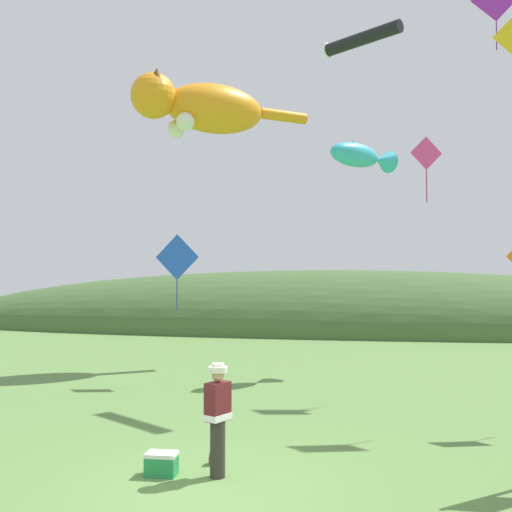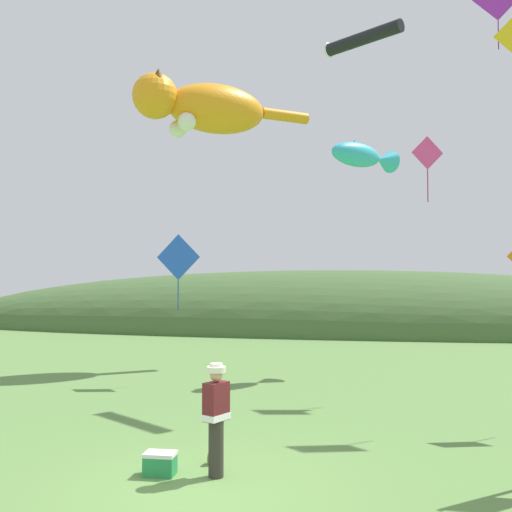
% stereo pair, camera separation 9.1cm
% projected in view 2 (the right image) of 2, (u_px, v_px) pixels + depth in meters
% --- Properties ---
extents(ground_plane, '(120.00, 120.00, 0.00)m').
position_uv_depth(ground_plane, '(203.00, 487.00, 8.51)').
color(ground_plane, '#5B8442').
extents(distant_hill_ridge, '(52.95, 11.99, 7.31)m').
position_uv_depth(distant_hill_ridge, '(364.00, 331.00, 34.06)').
color(distant_hill_ridge, '#426033').
rests_on(distant_hill_ridge, ground).
extents(festival_attendant, '(0.41, 0.49, 1.77)m').
position_uv_depth(festival_attendant, '(216.00, 416.00, 8.98)').
color(festival_attendant, '#332D28').
rests_on(festival_attendant, ground).
extents(kite_spool, '(0.16, 0.23, 0.23)m').
position_uv_depth(kite_spool, '(214.00, 457.00, 9.55)').
color(kite_spool, olive).
rests_on(kite_spool, ground).
extents(picnic_cooler, '(0.50, 0.35, 0.36)m').
position_uv_depth(picnic_cooler, '(160.00, 464.00, 9.04)').
color(picnic_cooler, '#268C4C').
rests_on(picnic_cooler, ground).
extents(kite_giant_cat, '(5.90, 4.58, 2.11)m').
position_uv_depth(kite_giant_cat, '(204.00, 108.00, 20.83)').
color(kite_giant_cat, orange).
extents(kite_fish_windsock, '(2.49, 2.77, 0.90)m').
position_uv_depth(kite_fish_windsock, '(363.00, 156.00, 19.06)').
color(kite_fish_windsock, '#33B2CC').
extents(kite_tube_streamer, '(2.23, 1.63, 0.44)m').
position_uv_depth(kite_tube_streamer, '(362.00, 39.00, 15.84)').
color(kite_tube_streamer, black).
extents(kite_diamond_pink, '(0.88, 0.34, 1.83)m').
position_uv_depth(kite_diamond_pink, '(427.00, 154.00, 15.69)').
color(kite_diamond_pink, '#E53F8C').
extents(kite_diamond_blue, '(1.39, 0.09, 2.29)m').
position_uv_depth(kite_diamond_blue, '(178.00, 258.00, 17.20)').
color(kite_diamond_blue, blue).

